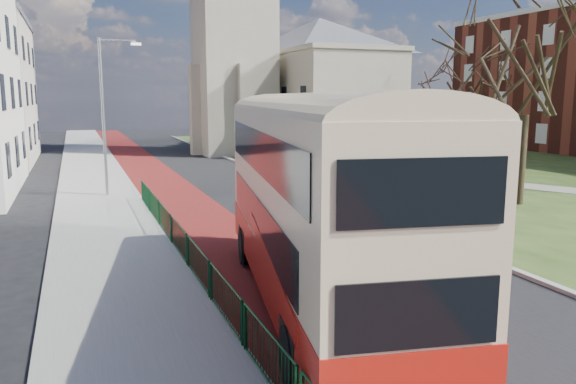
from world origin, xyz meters
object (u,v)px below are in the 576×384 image
litter_bin (482,193)px  bus (316,194)px  winter_tree_near (529,42)px  winter_tree_far (466,81)px  streetlamp (106,109)px

litter_bin → bus: bearing=-143.7°
winter_tree_near → litter_bin: 7.38m
winter_tree_far → litter_bin: 17.80m
winter_tree_far → streetlamp: bearing=-169.1°
winter_tree_near → litter_bin: (-1.70, 0.64, -7.16)m
bus → litter_bin: (13.00, 9.56, -2.33)m
litter_bin → winter_tree_near: bearing=-20.5°
streetlamp → litter_bin: bearing=-27.6°
winter_tree_near → streetlamp: bearing=153.0°
winter_tree_far → litter_bin: (-9.59, -13.84, -5.80)m
winter_tree_near → winter_tree_far: (7.89, 14.47, -1.36)m
bus → litter_bin: size_ratio=12.02×
streetlamp → litter_bin: 19.33m
streetlamp → winter_tree_near: winter_tree_near is taller
winter_tree_far → litter_bin: size_ratio=8.84×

